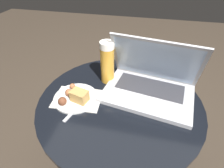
# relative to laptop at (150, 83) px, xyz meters

# --- Properties ---
(ground_plane) EXTENTS (6.00, 6.00, 0.00)m
(ground_plane) POSITION_rel_laptop_xyz_m (-0.12, -0.08, -0.63)
(ground_plane) COLOR #382D23
(table) EXTENTS (0.68, 0.68, 0.58)m
(table) POSITION_rel_laptop_xyz_m (-0.12, -0.08, -0.21)
(table) COLOR black
(table) RESTS_ON ground_plane
(napkin) EXTENTS (0.20, 0.15, 0.00)m
(napkin) POSITION_rel_laptop_xyz_m (-0.29, -0.11, -0.05)
(napkin) COLOR silver
(napkin) RESTS_ON table
(laptop) EXTENTS (0.41, 0.31, 0.25)m
(laptop) POSITION_rel_laptop_xyz_m (0.00, 0.00, 0.00)
(laptop) COLOR #B2B2B7
(laptop) RESTS_ON table
(beer_glass) EXTENTS (0.06, 0.06, 0.20)m
(beer_glass) POSITION_rel_laptop_xyz_m (-0.20, 0.04, 0.05)
(beer_glass) COLOR gold
(beer_glass) RESTS_ON table
(snack_plate) EXTENTS (0.18, 0.18, 0.06)m
(snack_plate) POSITION_rel_laptop_xyz_m (-0.30, -0.12, -0.03)
(snack_plate) COLOR silver
(snack_plate) RESTS_ON table
(fork) EXTENTS (0.07, 0.19, 0.00)m
(fork) POSITION_rel_laptop_xyz_m (-0.27, -0.14, -0.05)
(fork) COLOR silver
(fork) RESTS_ON table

